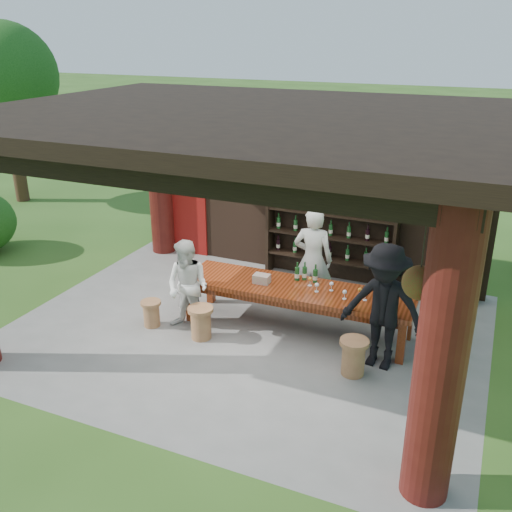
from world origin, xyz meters
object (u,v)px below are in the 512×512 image
at_px(guest_man, 383,307).
at_px(napkin_basket, 262,279).
at_px(stool_near_right, 353,356).
at_px(tasting_table, 297,294).
at_px(stool_near_left, 201,322).
at_px(stool_far_left, 151,313).
at_px(wine_shelf, 331,226).
at_px(guest_woman, 188,287).
at_px(host, 313,260).

distance_m(guest_man, napkin_basket, 2.10).
distance_m(stool_near_right, napkin_basket, 2.02).
bearing_deg(tasting_table, stool_near_left, -145.79).
bearing_deg(stool_near_right, stool_far_left, 178.93).
relative_size(stool_near_left, napkin_basket, 2.04).
height_order(wine_shelf, guest_woman, wine_shelf).
distance_m(host, guest_woman, 2.18).
relative_size(stool_near_right, host, 0.30).
bearing_deg(stool_far_left, stool_near_left, -1.64).
xyz_separation_m(tasting_table, stool_near_right, (1.17, -0.90, -0.35)).
distance_m(stool_far_left, host, 2.83).
bearing_deg(napkin_basket, stool_far_left, -154.73).
bearing_deg(host, stool_near_right, 118.76).
relative_size(guest_man, napkin_basket, 7.20).
relative_size(stool_far_left, napkin_basket, 1.70).
bearing_deg(guest_woman, stool_far_left, -162.03).
xyz_separation_m(tasting_table, guest_man, (1.46, -0.52, 0.30)).
xyz_separation_m(stool_far_left, host, (2.20, 1.64, 0.68)).
height_order(wine_shelf, stool_far_left, wine_shelf).
xyz_separation_m(guest_woman, napkin_basket, (1.00, 0.63, 0.06)).
bearing_deg(wine_shelf, guest_woman, -118.23).
distance_m(stool_near_right, host, 2.17).
xyz_separation_m(guest_woman, guest_man, (3.04, 0.17, 0.18)).
relative_size(wine_shelf, guest_man, 1.34).
xyz_separation_m(wine_shelf, stool_far_left, (-2.13, -2.93, -0.87)).
height_order(wine_shelf, guest_man, wine_shelf).
bearing_deg(tasting_table, guest_woman, -156.17).
distance_m(wine_shelf, stool_far_left, 3.72).
xyz_separation_m(stool_far_left, guest_man, (3.67, 0.32, 0.70)).
height_order(stool_near_right, stool_far_left, stool_near_right).
relative_size(wine_shelf, stool_near_left, 4.73).
bearing_deg(stool_near_left, host, 52.79).
xyz_separation_m(guest_man, napkin_basket, (-2.04, 0.45, -0.12)).
xyz_separation_m(tasting_table, napkin_basket, (-0.58, -0.07, 0.18)).
height_order(tasting_table, stool_far_left, tasting_table).
distance_m(host, guest_man, 1.98).
relative_size(wine_shelf, stool_far_left, 5.68).
height_order(guest_woman, napkin_basket, guest_woman).
bearing_deg(wine_shelf, stool_near_left, -111.92).
distance_m(wine_shelf, guest_man, 3.04).
relative_size(guest_woman, guest_man, 0.81).
distance_m(wine_shelf, napkin_basket, 2.23).
height_order(wine_shelf, tasting_table, wine_shelf).
bearing_deg(stool_far_left, tasting_table, 20.80).
bearing_deg(host, napkin_basket, 50.68).
relative_size(tasting_table, host, 2.02).
bearing_deg(tasting_table, stool_near_right, -37.56).
bearing_deg(stool_far_left, wine_shelf, 54.03).
height_order(stool_far_left, napkin_basket, napkin_basket).
xyz_separation_m(wine_shelf, napkin_basket, (-0.49, -2.16, -0.29)).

